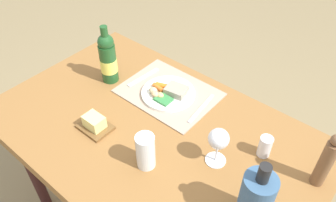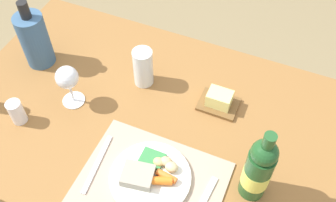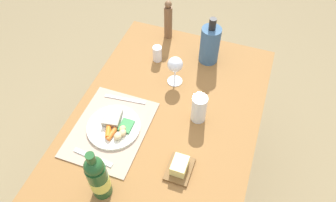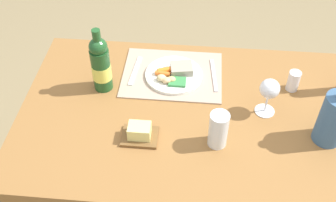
{
  "view_description": "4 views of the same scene",
  "coord_description": "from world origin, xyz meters",
  "px_view_note": "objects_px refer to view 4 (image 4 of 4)",
  "views": [
    {
      "loc": [
        -0.63,
        0.66,
        1.74
      ],
      "look_at": [
        0.01,
        -0.1,
        0.84
      ],
      "focal_mm": 35.8,
      "sensor_mm": 36.0,
      "label": 1
    },
    {
      "loc": [
        0.34,
        -0.66,
        1.8
      ],
      "look_at": [
        0.05,
        0.02,
        0.86
      ],
      "focal_mm": 41.55,
      "sensor_mm": 36.0,
      "label": 2
    },
    {
      "loc": [
        0.76,
        0.3,
        1.95
      ],
      "look_at": [
        -0.07,
        0.01,
        0.87
      ],
      "focal_mm": 34.13,
      "sensor_mm": 36.0,
      "label": 3
    },
    {
      "loc": [
        -0.01,
        1.08,
        1.9
      ],
      "look_at": [
        0.09,
        -0.02,
        0.8
      ],
      "focal_mm": 43.75,
      "sensor_mm": 36.0,
      "label": 4
    }
  ],
  "objects_px": {
    "salt_shaker": "(293,81)",
    "wine_glass": "(269,90)",
    "dinner_plate": "(174,74)",
    "fork": "(214,75)",
    "cooler_bottle": "(334,118)",
    "wine_bottle": "(101,64)",
    "knife": "(135,71)",
    "water_tumbler": "(218,131)",
    "dining_table": "(191,125)",
    "butter_dish": "(140,133)"
  },
  "relations": [
    {
      "from": "dining_table",
      "to": "fork",
      "type": "xyz_separation_m",
      "value": [
        -0.08,
        -0.21,
        0.08
      ]
    },
    {
      "from": "dinner_plate",
      "to": "cooler_bottle",
      "type": "bearing_deg",
      "value": 153.83
    },
    {
      "from": "dinner_plate",
      "to": "cooler_bottle",
      "type": "height_order",
      "value": "cooler_bottle"
    },
    {
      "from": "knife",
      "to": "wine_glass",
      "type": "height_order",
      "value": "wine_glass"
    },
    {
      "from": "fork",
      "to": "water_tumbler",
      "type": "bearing_deg",
      "value": 86.34
    },
    {
      "from": "butter_dish",
      "to": "wine_bottle",
      "type": "xyz_separation_m",
      "value": [
        0.18,
        -0.25,
        0.09
      ]
    },
    {
      "from": "butter_dish",
      "to": "wine_glass",
      "type": "bearing_deg",
      "value": -159.19
    },
    {
      "from": "dining_table",
      "to": "dinner_plate",
      "type": "bearing_deg",
      "value": -66.76
    },
    {
      "from": "wine_glass",
      "to": "dining_table",
      "type": "bearing_deg",
      "value": 6.24
    },
    {
      "from": "butter_dish",
      "to": "wine_glass",
      "type": "xyz_separation_m",
      "value": [
        -0.46,
        -0.17,
        0.09
      ]
    },
    {
      "from": "knife",
      "to": "wine_bottle",
      "type": "relative_size",
      "value": 0.66
    },
    {
      "from": "cooler_bottle",
      "to": "water_tumbler",
      "type": "height_order",
      "value": "cooler_bottle"
    },
    {
      "from": "cooler_bottle",
      "to": "wine_bottle",
      "type": "bearing_deg",
      "value": -13.03
    },
    {
      "from": "cooler_bottle",
      "to": "water_tumbler",
      "type": "relative_size",
      "value": 1.84
    },
    {
      "from": "fork",
      "to": "salt_shaker",
      "type": "height_order",
      "value": "salt_shaker"
    },
    {
      "from": "dining_table",
      "to": "wine_bottle",
      "type": "height_order",
      "value": "wine_bottle"
    },
    {
      "from": "dining_table",
      "to": "dinner_plate",
      "type": "xyz_separation_m",
      "value": [
        0.08,
        -0.19,
        0.09
      ]
    },
    {
      "from": "dining_table",
      "to": "salt_shaker",
      "type": "distance_m",
      "value": 0.44
    },
    {
      "from": "knife",
      "to": "dinner_plate",
      "type": "bearing_deg",
      "value": 178.78
    },
    {
      "from": "dinner_plate",
      "to": "wine_bottle",
      "type": "bearing_deg",
      "value": 16.5
    },
    {
      "from": "fork",
      "to": "cooler_bottle",
      "type": "relative_size",
      "value": 0.77
    },
    {
      "from": "cooler_bottle",
      "to": "water_tumbler",
      "type": "xyz_separation_m",
      "value": [
        0.39,
        0.06,
        -0.04
      ]
    },
    {
      "from": "water_tumbler",
      "to": "dinner_plate",
      "type": "bearing_deg",
      "value": -61.93
    },
    {
      "from": "knife",
      "to": "salt_shaker",
      "type": "height_order",
      "value": "salt_shaker"
    },
    {
      "from": "dining_table",
      "to": "wine_bottle",
      "type": "bearing_deg",
      "value": -16.85
    },
    {
      "from": "cooler_bottle",
      "to": "salt_shaker",
      "type": "bearing_deg",
      "value": -70.39
    },
    {
      "from": "dinner_plate",
      "to": "fork",
      "type": "distance_m",
      "value": 0.17
    },
    {
      "from": "dinner_plate",
      "to": "water_tumbler",
      "type": "distance_m",
      "value": 0.38
    },
    {
      "from": "wine_glass",
      "to": "cooler_bottle",
      "type": "bearing_deg",
      "value": 150.7
    },
    {
      "from": "knife",
      "to": "wine_bottle",
      "type": "bearing_deg",
      "value": 47.04
    },
    {
      "from": "fork",
      "to": "wine_bottle",
      "type": "bearing_deg",
      "value": 7.22
    },
    {
      "from": "dinner_plate",
      "to": "water_tumbler",
      "type": "height_order",
      "value": "water_tumbler"
    },
    {
      "from": "fork",
      "to": "salt_shaker",
      "type": "relative_size",
      "value": 2.34
    },
    {
      "from": "wine_bottle",
      "to": "dinner_plate",
      "type": "bearing_deg",
      "value": -163.5
    },
    {
      "from": "cooler_bottle",
      "to": "dining_table",
      "type": "bearing_deg",
      "value": -10.09
    },
    {
      "from": "dining_table",
      "to": "knife",
      "type": "relative_size",
      "value": 7.22
    },
    {
      "from": "wine_bottle",
      "to": "water_tumbler",
      "type": "bearing_deg",
      "value": 151.19
    },
    {
      "from": "butter_dish",
      "to": "water_tumbler",
      "type": "distance_m",
      "value": 0.28
    },
    {
      "from": "wine_bottle",
      "to": "water_tumbler",
      "type": "xyz_separation_m",
      "value": [
        -0.46,
        0.25,
        -0.06
      ]
    },
    {
      "from": "salt_shaker",
      "to": "wine_glass",
      "type": "xyz_separation_m",
      "value": [
        0.12,
        0.14,
        0.07
      ]
    },
    {
      "from": "butter_dish",
      "to": "water_tumbler",
      "type": "bearing_deg",
      "value": -179.83
    },
    {
      "from": "dinner_plate",
      "to": "cooler_bottle",
      "type": "distance_m",
      "value": 0.64
    },
    {
      "from": "cooler_bottle",
      "to": "butter_dish",
      "type": "xyz_separation_m",
      "value": [
        0.67,
        0.06,
        -0.08
      ]
    },
    {
      "from": "fork",
      "to": "wine_bottle",
      "type": "distance_m",
      "value": 0.47
    },
    {
      "from": "knife",
      "to": "butter_dish",
      "type": "bearing_deg",
      "value": 106.32
    },
    {
      "from": "wine_glass",
      "to": "butter_dish",
      "type": "bearing_deg",
      "value": 20.81
    },
    {
      "from": "dinner_plate",
      "to": "salt_shaker",
      "type": "distance_m",
      "value": 0.48
    },
    {
      "from": "dinner_plate",
      "to": "salt_shaker",
      "type": "bearing_deg",
      "value": 176.96
    },
    {
      "from": "fork",
      "to": "wine_glass",
      "type": "bearing_deg",
      "value": 130.75
    },
    {
      "from": "salt_shaker",
      "to": "water_tumbler",
      "type": "distance_m",
      "value": 0.43
    }
  ]
}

